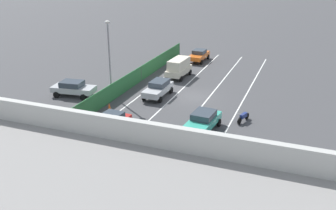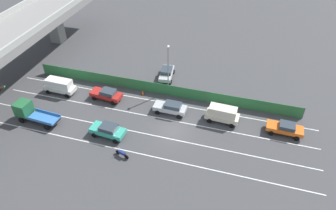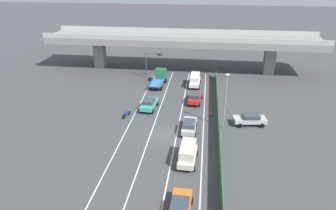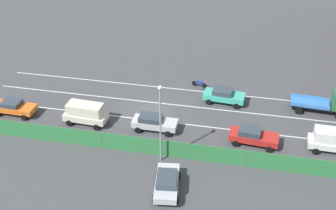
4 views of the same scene
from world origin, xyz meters
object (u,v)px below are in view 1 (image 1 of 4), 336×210
at_px(parked_wagon_silver, 73,88).
at_px(traffic_cone, 109,107).
at_px(car_taxi_orange, 199,55).
at_px(car_sedan_red, 108,124).
at_px(street_lamp, 109,52).
at_px(car_sedan_silver, 158,88).
at_px(car_van_cream, 179,67).
at_px(traffic_light, 162,189).
at_px(flatbed_truck_blue, 149,190).
at_px(car_van_white, 55,166).
at_px(car_taxi_teal, 203,121).
at_px(motorcycle, 243,117).

relative_size(parked_wagon_silver, traffic_cone, 6.37).
bearing_deg(traffic_cone, car_taxi_orange, -97.64).
relative_size(car_sedan_red, street_lamp, 0.61).
height_order(car_taxi_orange, traffic_cone, car_taxi_orange).
bearing_deg(car_sedan_silver, car_van_cream, -87.87).
xyz_separation_m(traffic_light, traffic_cone, (11.42, -15.10, -3.33)).
xyz_separation_m(car_sedan_silver, street_lamp, (4.51, 1.70, 3.72)).
relative_size(car_van_cream, flatbed_truck_blue, 0.74).
relative_size(car_van_white, street_lamp, 0.61).
xyz_separation_m(car_taxi_orange, traffic_light, (-8.73, 35.14, 2.81)).
bearing_deg(car_sedan_red, car_sedan_silver, -91.96).
distance_m(car_taxi_orange, traffic_cone, 20.22).
bearing_deg(car_taxi_teal, car_sedan_silver, -43.72).
height_order(car_taxi_orange, car_van_white, car_van_white).
height_order(car_taxi_orange, car_sedan_red, car_sedan_red).
bearing_deg(motorcycle, parked_wagon_silver, -0.67).
distance_m(motorcycle, parked_wagon_silver, 17.51).
bearing_deg(flatbed_truck_blue, parked_wagon_silver, -44.11).
distance_m(car_van_cream, traffic_cone, 12.38).
relative_size(motorcycle, traffic_cone, 2.62).
height_order(car_taxi_orange, motorcycle, car_taxi_orange).
bearing_deg(car_taxi_teal, flatbed_truck_blue, 90.37).
height_order(car_van_cream, street_lamp, street_lamp).
xyz_separation_m(car_van_white, parked_wagon_silver, (8.25, -13.96, -0.36)).
distance_m(car_van_white, car_sedan_red, 7.37).
relative_size(car_taxi_orange, traffic_light, 0.88).
relative_size(car_van_white, flatbed_truck_blue, 0.78).
relative_size(car_van_cream, motorcycle, 2.34).
bearing_deg(car_van_cream, motorcycle, 133.23).
xyz_separation_m(car_taxi_teal, car_sedan_silver, (6.54, -6.25, -0.00)).
xyz_separation_m(car_van_cream, traffic_light, (-8.83, 27.17, 2.42)).
bearing_deg(car_van_white, parked_wagon_silver, -59.42).
xyz_separation_m(car_taxi_teal, traffic_cone, (9.38, -1.14, -0.57)).
relative_size(car_sedan_silver, flatbed_truck_blue, 0.74).
xyz_separation_m(car_van_cream, street_lamp, (4.25, 8.66, 3.37)).
relative_size(parked_wagon_silver, street_lamp, 0.60).
distance_m(traffic_light, street_lamp, 22.69).
relative_size(parked_wagon_silver, traffic_light, 0.89).
relative_size(car_sedan_red, parked_wagon_silver, 1.02).
bearing_deg(motorcycle, traffic_light, 87.48).
bearing_deg(car_sedan_red, car_taxi_teal, -153.73).
relative_size(car_taxi_orange, parked_wagon_silver, 0.99).
xyz_separation_m(motorcycle, traffic_light, (0.75, 16.98, 3.21)).
bearing_deg(parked_wagon_silver, flatbed_truck_blue, 135.89).
relative_size(car_taxi_teal, car_van_white, 0.97).
height_order(motorcycle, parked_wagon_silver, parked_wagon_silver).
bearing_deg(flatbed_truck_blue, car_taxi_orange, -78.17).
xyz_separation_m(car_taxi_teal, street_lamp, (11.04, -4.56, 3.72)).
relative_size(car_taxi_orange, car_van_cream, 1.03).
xyz_separation_m(car_taxi_orange, car_sedan_silver, (-0.16, 14.93, 0.05)).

